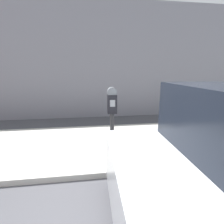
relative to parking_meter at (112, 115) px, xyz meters
The scene contains 5 objects.
ground_plane 1.57m from the parking_meter, 97.88° to the right, with size 60.00×60.00×0.00m, color #47474C.
sidewalk 1.53m from the parking_meter, 97.92° to the left, with size 24.00×2.80×0.11m.
building_facade 4.36m from the parking_meter, 92.08° to the left, with size 24.00×0.30×4.54m.
parking_meter is the anchor object (origin of this frame).
fire_hydrant 2.34m from the parking_meter, ahead, with size 0.21×0.21×0.75m.
Camera 1 is at (-0.29, -2.00, 1.91)m, focal length 28.00 mm.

